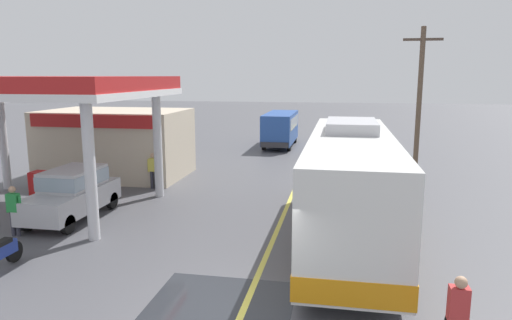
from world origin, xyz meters
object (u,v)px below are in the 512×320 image
at_px(coach_bus_main, 350,186).
at_px(pedestrian_by_shop, 14,208).
at_px(pedestrian_near_pump, 153,169).
at_px(car_trailing_behind_bus, 338,141).
at_px(car_at_pump, 73,191).
at_px(minibus_opposing_lane, 280,126).

relative_size(coach_bus_main, pedestrian_by_shop, 6.65).
xyz_separation_m(coach_bus_main, pedestrian_near_pump, (-8.72, 5.04, -0.79)).
xyz_separation_m(pedestrian_by_shop, car_trailing_behind_bus, (10.08, 16.85, 0.08)).
bearing_deg(car_trailing_behind_bus, car_at_pump, -122.18).
bearing_deg(pedestrian_near_pump, pedestrian_by_shop, -105.57).
xyz_separation_m(car_at_pump, pedestrian_by_shop, (-0.79, -2.08, -0.08)).
distance_m(pedestrian_by_shop, car_trailing_behind_bus, 19.63).
distance_m(coach_bus_main, minibus_opposing_lane, 19.47).
bearing_deg(coach_bus_main, pedestrian_near_pump, 150.00).
bearing_deg(minibus_opposing_lane, pedestrian_by_shop, -106.00).
bearing_deg(coach_bus_main, pedestrian_by_shop, -170.61).
bearing_deg(pedestrian_near_pump, car_at_pump, -103.18).
bearing_deg(car_at_pump, pedestrian_near_pump, 76.82).
distance_m(coach_bus_main, car_at_pump, 9.86).
height_order(coach_bus_main, minibus_opposing_lane, coach_bus_main).
xyz_separation_m(coach_bus_main, minibus_opposing_lane, (-4.69, 18.89, -0.25)).
bearing_deg(pedestrian_near_pump, minibus_opposing_lane, 73.79).
bearing_deg(minibus_opposing_lane, pedestrian_near_pump, -106.21).
bearing_deg(car_trailing_behind_bus, coach_bus_main, -87.98).
bearing_deg(pedestrian_by_shop, minibus_opposing_lane, 74.00).
height_order(coach_bus_main, car_trailing_behind_bus, coach_bus_main).
bearing_deg(car_trailing_behind_bus, pedestrian_by_shop, -120.90).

